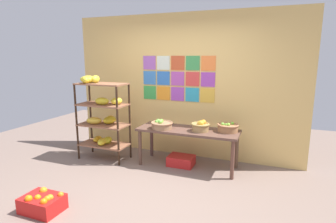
{
  "coord_description": "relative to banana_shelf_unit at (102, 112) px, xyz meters",
  "views": [
    {
      "loc": [
        1.6,
        -3.08,
        1.86
      ],
      "look_at": [
        0.06,
        0.83,
        1.02
      ],
      "focal_mm": 29.24,
      "sensor_mm": 36.0,
      "label": 1
    }
  ],
  "objects": [
    {
      "name": "fruit_basket_back_left",
      "position": [
        1.15,
        0.08,
        -0.14
      ],
      "size": [
        0.37,
        0.37,
        0.16
      ],
      "color": "#966F4E",
      "rests_on": "display_table"
    },
    {
      "name": "ground",
      "position": [
        1.3,
        -0.99,
        -0.87
      ],
      "size": [
        9.44,
        9.44,
        0.0
      ],
      "primitive_type": "plane",
      "color": "#7C675C"
    },
    {
      "name": "banana_shelf_unit",
      "position": [
        0.0,
        0.0,
        0.0
      ],
      "size": [
        0.9,
        0.51,
        1.54
      ],
      "color": "black",
      "rests_on": "ground"
    },
    {
      "name": "back_wall_with_art",
      "position": [
        1.3,
        0.76,
        0.45
      ],
      "size": [
        4.37,
        0.07,
        2.64
      ],
      "color": "#E7BE6A",
      "rests_on": "ground"
    },
    {
      "name": "produce_crate_under_table",
      "position": [
        1.46,
        0.2,
        -0.79
      ],
      "size": [
        0.44,
        0.32,
        0.17
      ],
      "primitive_type": "cube",
      "color": "red",
      "rests_on": "ground"
    },
    {
      "name": "fruit_basket_left",
      "position": [
        1.81,
        0.16,
        -0.13
      ],
      "size": [
        0.3,
        0.3,
        0.19
      ],
      "color": "#A27E4C",
      "rests_on": "display_table"
    },
    {
      "name": "orange_crate_foreground",
      "position": [
        0.35,
        -1.79,
        -0.77
      ],
      "size": [
        0.48,
        0.35,
        0.25
      ],
      "color": "red",
      "rests_on": "ground"
    },
    {
      "name": "display_table",
      "position": [
        1.58,
        0.2,
        -0.29
      ],
      "size": [
        1.7,
        0.6,
        0.66
      ],
      "color": "brown",
      "rests_on": "ground"
    },
    {
      "name": "fruit_basket_right",
      "position": [
        2.23,
        0.3,
        -0.14
      ],
      "size": [
        0.35,
        0.35,
        0.15
      ],
      "color": "#A06D44",
      "rests_on": "display_table"
    }
  ]
}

